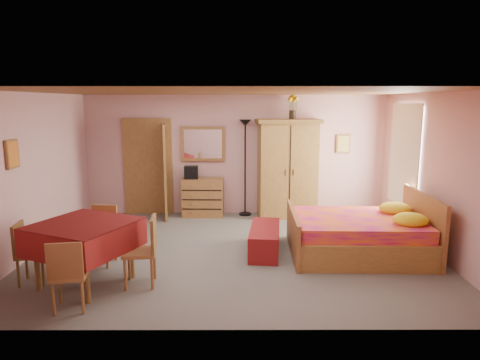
{
  "coord_description": "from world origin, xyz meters",
  "views": [
    {
      "loc": [
        0.08,
        -6.79,
        2.45
      ],
      "look_at": [
        0.1,
        0.3,
        1.15
      ],
      "focal_mm": 32.0,
      "sensor_mm": 36.0,
      "label": 1
    }
  ],
  "objects_px": {
    "chair_north": "(101,236)",
    "bench": "(265,240)",
    "dining_table": "(86,254)",
    "chair_south": "(70,274)",
    "chest_of_drawers": "(203,197)",
    "floor_lamp": "(245,168)",
    "wardrobe": "(287,169)",
    "sunflower_vase": "(293,107)",
    "bed": "(358,224)",
    "chair_west": "(33,253)",
    "stereo": "(191,172)",
    "wall_mirror": "(203,144)",
    "chair_east": "(140,251)"
  },
  "relations": [
    {
      "from": "chair_north",
      "to": "bench",
      "type": "bearing_deg",
      "value": -161.48
    },
    {
      "from": "dining_table",
      "to": "chair_south",
      "type": "relative_size",
      "value": 1.33
    },
    {
      "from": "chest_of_drawers",
      "to": "floor_lamp",
      "type": "xyz_separation_m",
      "value": [
        0.92,
        0.08,
        0.63
      ]
    },
    {
      "from": "wardrobe",
      "to": "chair_north",
      "type": "bearing_deg",
      "value": -143.36
    },
    {
      "from": "wardrobe",
      "to": "sunflower_vase",
      "type": "height_order",
      "value": "sunflower_vase"
    },
    {
      "from": "bed",
      "to": "floor_lamp",
      "type": "bearing_deg",
      "value": 127.53
    },
    {
      "from": "bed",
      "to": "chair_north",
      "type": "height_order",
      "value": "bed"
    },
    {
      "from": "wardrobe",
      "to": "chair_north",
      "type": "relative_size",
      "value": 2.37
    },
    {
      "from": "chair_south",
      "to": "bench",
      "type": "bearing_deg",
      "value": 29.71
    },
    {
      "from": "wardrobe",
      "to": "dining_table",
      "type": "bearing_deg",
      "value": -136.28
    },
    {
      "from": "chest_of_drawers",
      "to": "floor_lamp",
      "type": "distance_m",
      "value": 1.11
    },
    {
      "from": "chest_of_drawers",
      "to": "chair_west",
      "type": "relative_size",
      "value": 1.03
    },
    {
      "from": "stereo",
      "to": "chair_west",
      "type": "height_order",
      "value": "stereo"
    },
    {
      "from": "chest_of_drawers",
      "to": "dining_table",
      "type": "height_order",
      "value": "dining_table"
    },
    {
      "from": "sunflower_vase",
      "to": "chair_north",
      "type": "distance_m",
      "value": 4.66
    },
    {
      "from": "wall_mirror",
      "to": "chair_north",
      "type": "bearing_deg",
      "value": -114.08
    },
    {
      "from": "chair_west",
      "to": "bench",
      "type": "bearing_deg",
      "value": 102.96
    },
    {
      "from": "chair_east",
      "to": "chair_west",
      "type": "bearing_deg",
      "value": 81.78
    },
    {
      "from": "wall_mirror",
      "to": "bench",
      "type": "distance_m",
      "value": 3.08
    },
    {
      "from": "chair_west",
      "to": "stereo",
      "type": "bearing_deg",
      "value": 145.32
    },
    {
      "from": "chest_of_drawers",
      "to": "dining_table",
      "type": "relative_size",
      "value": 0.74
    },
    {
      "from": "chest_of_drawers",
      "to": "bench",
      "type": "xyz_separation_m",
      "value": [
        1.21,
        -2.29,
        -0.2
      ]
    },
    {
      "from": "wall_mirror",
      "to": "chair_west",
      "type": "distance_m",
      "value": 4.37
    },
    {
      "from": "floor_lamp",
      "to": "dining_table",
      "type": "xyz_separation_m",
      "value": [
        -2.21,
        -3.62,
        -0.61
      ]
    },
    {
      "from": "stereo",
      "to": "wardrobe",
      "type": "distance_m",
      "value": 2.06
    },
    {
      "from": "dining_table",
      "to": "chair_south",
      "type": "xyz_separation_m",
      "value": [
        0.06,
        -0.71,
        0.01
      ]
    },
    {
      "from": "floor_lamp",
      "to": "chair_south",
      "type": "height_order",
      "value": "floor_lamp"
    },
    {
      "from": "wardrobe",
      "to": "bench",
      "type": "distance_m",
      "value": 2.48
    },
    {
      "from": "stereo",
      "to": "bench",
      "type": "height_order",
      "value": "stereo"
    },
    {
      "from": "wall_mirror",
      "to": "chair_south",
      "type": "xyz_separation_m",
      "value": [
        -1.23,
        -4.46,
        -1.11
      ]
    },
    {
      "from": "chest_of_drawers",
      "to": "wardrobe",
      "type": "bearing_deg",
      "value": 0.41
    },
    {
      "from": "wall_mirror",
      "to": "stereo",
      "type": "xyz_separation_m",
      "value": [
        -0.24,
        -0.23,
        -0.59
      ]
    },
    {
      "from": "floor_lamp",
      "to": "dining_table",
      "type": "distance_m",
      "value": 4.28
    },
    {
      "from": "chest_of_drawers",
      "to": "chair_west",
      "type": "bearing_deg",
      "value": -118.41
    },
    {
      "from": "chair_north",
      "to": "chair_west",
      "type": "bearing_deg",
      "value": 52.17
    },
    {
      "from": "floor_lamp",
      "to": "wardrobe",
      "type": "bearing_deg",
      "value": -7.26
    },
    {
      "from": "stereo",
      "to": "bed",
      "type": "relative_size",
      "value": 0.13
    },
    {
      "from": "wardrobe",
      "to": "chair_east",
      "type": "relative_size",
      "value": 2.22
    },
    {
      "from": "chair_south",
      "to": "chair_north",
      "type": "xyz_separation_m",
      "value": [
        -0.09,
        1.44,
        0.0
      ]
    },
    {
      "from": "sunflower_vase",
      "to": "chair_east",
      "type": "relative_size",
      "value": 0.54
    },
    {
      "from": "chair_north",
      "to": "chair_east",
      "type": "height_order",
      "value": "chair_east"
    },
    {
      "from": "sunflower_vase",
      "to": "chair_north",
      "type": "xyz_separation_m",
      "value": [
        -3.23,
        -2.77,
        -1.9
      ]
    },
    {
      "from": "chest_of_drawers",
      "to": "sunflower_vase",
      "type": "height_order",
      "value": "sunflower_vase"
    },
    {
      "from": "chest_of_drawers",
      "to": "chair_west",
      "type": "xyz_separation_m",
      "value": [
        -2.02,
        -3.5,
        0.01
      ]
    },
    {
      "from": "floor_lamp",
      "to": "chair_east",
      "type": "height_order",
      "value": "floor_lamp"
    },
    {
      "from": "sunflower_vase",
      "to": "bed",
      "type": "relative_size",
      "value": 0.23
    },
    {
      "from": "bed",
      "to": "chair_south",
      "type": "xyz_separation_m",
      "value": [
        -3.93,
        -1.86,
        -0.06
      ]
    },
    {
      "from": "dining_table",
      "to": "chair_east",
      "type": "bearing_deg",
      "value": -1.76
    },
    {
      "from": "sunflower_vase",
      "to": "chair_east",
      "type": "distance_m",
      "value": 4.69
    },
    {
      "from": "chest_of_drawers",
      "to": "stereo",
      "type": "xyz_separation_m",
      "value": [
        -0.24,
        -0.02,
        0.55
      ]
    }
  ]
}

